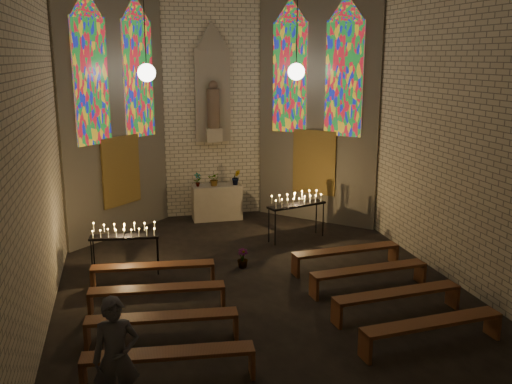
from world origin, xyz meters
TOP-DOWN VIEW (x-y plane):
  - floor at (0.00, 0.00)m, footprint 12.00×12.00m
  - room at (-0.00, 3.37)m, footprint 8.22×12.43m
  - altar at (0.00, 5.45)m, footprint 1.40×0.60m
  - flower_vase_left at (-0.55, 5.42)m, footprint 0.24×0.19m
  - flower_vase_center at (-0.07, 5.39)m, footprint 0.44×0.41m
  - flower_vase_right at (0.55, 5.36)m, footprint 0.25×0.20m
  - aisle_flower_pot at (-0.10, 1.48)m, footprint 0.26×0.26m
  - votive_stand_left at (-2.63, 1.69)m, footprint 1.49×0.51m
  - votive_stand_right at (1.67, 3.13)m, footprint 1.62×0.83m
  - pew_left_0 at (-2.10, 0.85)m, footprint 2.49×0.58m
  - pew_right_0 at (2.10, 0.85)m, footprint 2.49×0.58m
  - pew_left_1 at (-2.10, -0.35)m, footprint 2.49×0.58m
  - pew_right_1 at (2.10, -0.35)m, footprint 2.49×0.58m
  - pew_left_2 at (-2.10, -1.55)m, footprint 2.49×0.58m
  - pew_right_2 at (2.10, -1.55)m, footprint 2.49×0.58m
  - pew_left_3 at (-2.10, -2.75)m, footprint 2.49×0.58m
  - pew_right_3 at (2.10, -2.75)m, footprint 2.49×0.58m
  - visitor at (-2.81, -3.41)m, footprint 0.60×0.40m

SIDE VIEW (x-z plane):
  - floor at x=0.00m, z-range 0.00..0.00m
  - aisle_flower_pot at x=-0.10m, z-range 0.00..0.43m
  - pew_left_0 at x=-2.10m, z-range 0.15..0.62m
  - pew_right_0 at x=2.10m, z-range 0.15..0.62m
  - pew_left_1 at x=-2.10m, z-range 0.15..0.62m
  - pew_right_1 at x=2.10m, z-range 0.15..0.62m
  - pew_left_2 at x=-2.10m, z-range 0.15..0.62m
  - pew_right_2 at x=2.10m, z-range 0.15..0.62m
  - pew_left_3 at x=-2.10m, z-range 0.15..0.62m
  - pew_right_3 at x=2.10m, z-range 0.15..0.62m
  - altar at x=0.00m, z-range 0.00..1.00m
  - visitor at x=-2.81m, z-range 0.00..1.65m
  - votive_stand_left at x=-2.63m, z-range 0.38..1.46m
  - votive_stand_right at x=1.67m, z-range 0.42..1.58m
  - flower_vase_center at x=-0.07m, z-range 1.00..1.39m
  - flower_vase_left at x=-0.55m, z-range 1.00..1.39m
  - flower_vase_right at x=0.55m, z-range 1.00..1.45m
  - room at x=0.00m, z-range 0.21..7.22m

